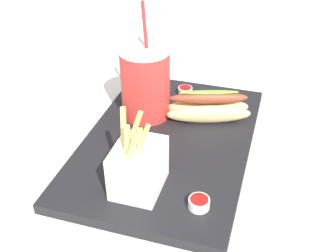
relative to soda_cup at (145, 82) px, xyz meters
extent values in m
cube|color=silver|center=(-0.07, -0.07, -0.11)|extent=(2.40, 2.40, 0.02)
cube|color=black|center=(-0.07, -0.07, -0.09)|extent=(0.46, 0.31, 0.02)
cylinder|color=red|center=(0.00, 0.00, -0.01)|extent=(0.10, 0.10, 0.14)
cylinder|color=white|center=(0.00, 0.00, 0.07)|extent=(0.10, 0.10, 0.01)
cylinder|color=red|center=(0.01, 0.00, 0.12)|extent=(0.03, 0.02, 0.09)
cube|color=white|center=(-0.22, -0.06, -0.04)|extent=(0.09, 0.08, 0.08)
cube|color=#E5C660|center=(-0.20, -0.05, 0.02)|extent=(0.01, 0.03, 0.09)
cube|color=#E5C660|center=(-0.22, -0.07, 0.01)|extent=(0.03, 0.01, 0.06)
cube|color=#E5C660|center=(-0.24, -0.06, 0.02)|extent=(0.02, 0.02, 0.06)
cube|color=#E5C660|center=(-0.20, -0.04, 0.03)|extent=(0.03, 0.01, 0.07)
cube|color=#E5C660|center=(-0.23, -0.05, 0.02)|extent=(0.02, 0.01, 0.06)
cube|color=#E5C660|center=(-0.21, -0.07, 0.02)|extent=(0.01, 0.02, 0.06)
ellipsoid|color=#DBB775|center=(0.03, -0.12, -0.06)|extent=(0.08, 0.17, 0.04)
ellipsoid|color=#DBB775|center=(0.01, -0.13, -0.06)|extent=(0.08, 0.17, 0.04)
ellipsoid|color=brown|center=(0.02, -0.13, -0.03)|extent=(0.07, 0.16, 0.02)
ellipsoid|color=#6B9E33|center=(0.02, -0.13, -0.01)|extent=(0.05, 0.12, 0.01)
cylinder|color=white|center=(-0.23, -0.17, -0.07)|extent=(0.03, 0.03, 0.02)
cylinder|color=#B2140F|center=(-0.23, -0.17, -0.06)|extent=(0.03, 0.03, 0.01)
cylinder|color=white|center=(-0.14, -0.02, -0.07)|extent=(0.03, 0.03, 0.02)
cylinder|color=#B2140F|center=(-0.14, -0.02, -0.06)|extent=(0.03, 0.03, 0.01)
cylinder|color=white|center=(0.10, -0.06, -0.07)|extent=(0.03, 0.03, 0.02)
cylinder|color=#B2140F|center=(0.10, -0.06, -0.06)|extent=(0.03, 0.03, 0.01)
camera|label=1|loc=(-0.70, -0.26, 0.41)|focal=44.90mm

